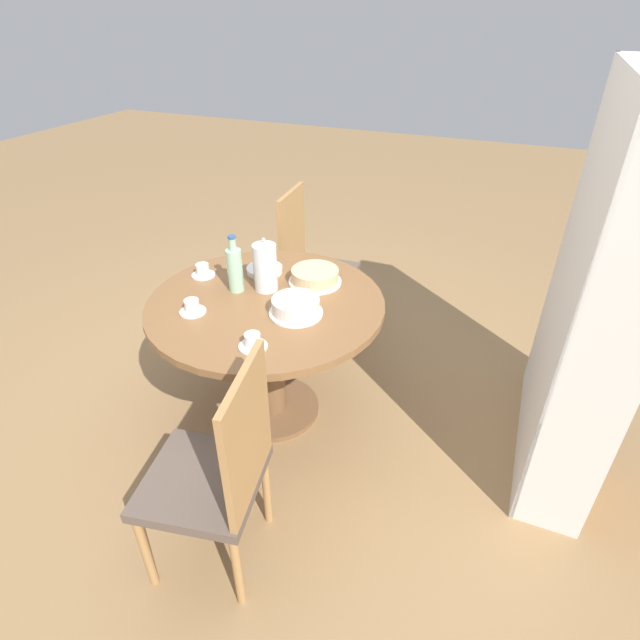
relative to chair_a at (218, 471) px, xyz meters
The scene contains 13 objects.
ground_plane 1.00m from the chair_a, 164.59° to the right, with size 14.00×14.00×0.00m, color #937047.
dining_table 0.87m from the chair_a, 164.59° to the right, with size 1.15×1.15×0.71m.
chair_a is the anchor object (origin of this frame).
chair_b 1.72m from the chair_a, 167.88° to the right, with size 0.45×0.45×0.96m.
bookshelf 1.66m from the chair_a, 134.16° to the left, with size 1.07×0.28×1.75m.
coffee_pot 1.03m from the chair_a, 163.43° to the right, with size 0.12×0.12×0.28m.
water_bottle 1.02m from the chair_a, 154.71° to the right, with size 0.08×0.08×0.29m.
cake_main 1.12m from the chair_a, behind, with size 0.27×0.27×0.07m.
cake_second 0.82m from the chair_a, behind, with size 0.25×0.25×0.08m.
cup_a 0.53m from the chair_a, 168.27° to the right, with size 0.12×0.12×0.07m.
cup_b 1.16m from the chair_a, 145.08° to the right, with size 0.12×0.12×0.07m.
cup_c 0.81m from the chair_a, 140.95° to the right, with size 0.12×0.12×0.07m.
plate_stack 1.18m from the chair_a, 161.16° to the right, with size 0.19×0.19×0.03m.
Camera 1 is at (1.82, 1.04, 1.93)m, focal length 28.00 mm.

